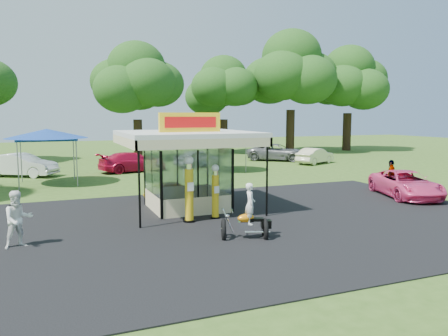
{
  "coord_description": "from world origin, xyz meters",
  "views": [
    {
      "loc": [
        -7.48,
        -12.87,
        4.07
      ],
      "look_at": [
        -0.68,
        4.0,
        1.86
      ],
      "focal_mm": 35.0,
      "sensor_mm": 36.0,
      "label": 1
    }
  ],
  "objects_px": {
    "gas_pump_left": "(189,191)",
    "bg_car_a": "(21,165)",
    "bg_car_d": "(278,152)",
    "bg_car_e": "(315,156)",
    "gas_pump_right": "(215,193)",
    "pink_sedan": "(406,184)",
    "gas_station_kiosk": "(187,169)",
    "kiosk_car": "(174,190)",
    "spectator_west": "(18,219)",
    "bg_car_b": "(133,162)",
    "spectator_east_b": "(391,176)",
    "bg_car_c": "(199,158)",
    "motorcycle": "(248,217)",
    "tent_west": "(47,134)",
    "tent_east": "(220,133)"
  },
  "relations": [
    {
      "from": "bg_car_a",
      "to": "bg_car_e",
      "type": "distance_m",
      "value": 22.56
    },
    {
      "from": "spectator_west",
      "to": "bg_car_c",
      "type": "relative_size",
      "value": 0.44
    },
    {
      "from": "motorcycle",
      "to": "gas_station_kiosk",
      "type": "bearing_deg",
      "value": 114.83
    },
    {
      "from": "bg_car_e",
      "to": "bg_car_c",
      "type": "bearing_deg",
      "value": 56.06
    },
    {
      "from": "pink_sedan",
      "to": "tent_east",
      "type": "height_order",
      "value": "tent_east"
    },
    {
      "from": "gas_pump_right",
      "to": "bg_car_d",
      "type": "relative_size",
      "value": 0.4
    },
    {
      "from": "spectator_west",
      "to": "bg_car_d",
      "type": "height_order",
      "value": "spectator_west"
    },
    {
      "from": "gas_station_kiosk",
      "to": "kiosk_car",
      "type": "height_order",
      "value": "gas_station_kiosk"
    },
    {
      "from": "spectator_east_b",
      "to": "spectator_west",
      "type": "bearing_deg",
      "value": -23.98
    },
    {
      "from": "motorcycle",
      "to": "bg_car_a",
      "type": "height_order",
      "value": "motorcycle"
    },
    {
      "from": "gas_station_kiosk",
      "to": "tent_west",
      "type": "height_order",
      "value": "gas_station_kiosk"
    },
    {
      "from": "spectator_west",
      "to": "kiosk_car",
      "type": "bearing_deg",
      "value": 22.87
    },
    {
      "from": "gas_station_kiosk",
      "to": "tent_west",
      "type": "xyz_separation_m",
      "value": [
        -5.55,
        9.81,
        1.18
      ]
    },
    {
      "from": "gas_station_kiosk",
      "to": "bg_car_c",
      "type": "distance_m",
      "value": 15.61
    },
    {
      "from": "gas_station_kiosk",
      "to": "gas_pump_right",
      "type": "xyz_separation_m",
      "value": [
        0.51,
        -2.11,
        -0.74
      ]
    },
    {
      "from": "gas_pump_right",
      "to": "tent_east",
      "type": "bearing_deg",
      "value": 67.82
    },
    {
      "from": "motorcycle",
      "to": "bg_car_b",
      "type": "relative_size",
      "value": 0.4
    },
    {
      "from": "gas_pump_right",
      "to": "bg_car_a",
      "type": "height_order",
      "value": "gas_pump_right"
    },
    {
      "from": "gas_station_kiosk",
      "to": "kiosk_car",
      "type": "relative_size",
      "value": 1.92
    },
    {
      "from": "pink_sedan",
      "to": "bg_car_b",
      "type": "distance_m",
      "value": 18.52
    },
    {
      "from": "bg_car_a",
      "to": "spectator_west",
      "type": "bearing_deg",
      "value": -146.99
    },
    {
      "from": "bg_car_a",
      "to": "bg_car_b",
      "type": "bearing_deg",
      "value": -61.69
    },
    {
      "from": "gas_pump_right",
      "to": "pink_sedan",
      "type": "xyz_separation_m",
      "value": [
        10.43,
        0.74,
        -0.38
      ]
    },
    {
      "from": "spectator_west",
      "to": "bg_car_c",
      "type": "distance_m",
      "value": 21.55
    },
    {
      "from": "gas_station_kiosk",
      "to": "gas_pump_right",
      "type": "distance_m",
      "value": 2.3
    },
    {
      "from": "spectator_east_b",
      "to": "bg_car_d",
      "type": "xyz_separation_m",
      "value": [
        2.38,
        16.64,
        -0.12
      ]
    },
    {
      "from": "gas_pump_left",
      "to": "pink_sedan",
      "type": "xyz_separation_m",
      "value": [
        11.56,
        0.92,
        -0.57
      ]
    },
    {
      "from": "kiosk_car",
      "to": "bg_car_c",
      "type": "relative_size",
      "value": 0.7
    },
    {
      "from": "bg_car_c",
      "to": "bg_car_e",
      "type": "height_order",
      "value": "bg_car_c"
    },
    {
      "from": "tent_east",
      "to": "bg_car_c",
      "type": "bearing_deg",
      "value": 103.53
    },
    {
      "from": "pink_sedan",
      "to": "bg_car_d",
      "type": "xyz_separation_m",
      "value": [
        2.72,
        18.04,
        0.09
      ]
    },
    {
      "from": "gas_station_kiosk",
      "to": "gas_pump_left",
      "type": "height_order",
      "value": "gas_station_kiosk"
    },
    {
      "from": "bg_car_c",
      "to": "tent_west",
      "type": "height_order",
      "value": "tent_west"
    },
    {
      "from": "bg_car_a",
      "to": "bg_car_d",
      "type": "relative_size",
      "value": 0.87
    },
    {
      "from": "gas_station_kiosk",
      "to": "bg_car_a",
      "type": "xyz_separation_m",
      "value": [
        -7.22,
        13.95,
        -1.01
      ]
    },
    {
      "from": "kiosk_car",
      "to": "bg_car_b",
      "type": "distance_m",
      "value": 11.47
    },
    {
      "from": "gas_station_kiosk",
      "to": "bg_car_a",
      "type": "height_order",
      "value": "gas_station_kiosk"
    },
    {
      "from": "motorcycle",
      "to": "bg_car_d",
      "type": "xyz_separation_m",
      "value": [
        13.16,
        21.83,
        -0.01
      ]
    },
    {
      "from": "gas_pump_left",
      "to": "spectator_east_b",
      "type": "height_order",
      "value": "gas_pump_left"
    },
    {
      "from": "tent_east",
      "to": "pink_sedan",
      "type": "bearing_deg",
      "value": -69.86
    },
    {
      "from": "bg_car_b",
      "to": "bg_car_c",
      "type": "relative_size",
      "value": 1.22
    },
    {
      "from": "bg_car_c",
      "to": "tent_east",
      "type": "relative_size",
      "value": 0.93
    },
    {
      "from": "gas_pump_left",
      "to": "bg_car_a",
      "type": "xyz_separation_m",
      "value": [
        -6.6,
        16.24,
        -0.46
      ]
    },
    {
      "from": "gas_pump_left",
      "to": "gas_pump_right",
      "type": "bearing_deg",
      "value": 9.0
    },
    {
      "from": "gas_pump_right",
      "to": "gas_pump_left",
      "type": "bearing_deg",
      "value": -171.0
    },
    {
      "from": "gas_pump_right",
      "to": "bg_car_d",
      "type": "distance_m",
      "value": 22.93
    },
    {
      "from": "spectator_west",
      "to": "spectator_east_b",
      "type": "relative_size",
      "value": 1.03
    },
    {
      "from": "pink_sedan",
      "to": "tent_east",
      "type": "relative_size",
      "value": 1.09
    },
    {
      "from": "bg_car_d",
      "to": "bg_car_e",
      "type": "distance_m",
      "value": 3.85
    },
    {
      "from": "gas_pump_left",
      "to": "motorcycle",
      "type": "height_order",
      "value": "gas_pump_left"
    }
  ]
}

